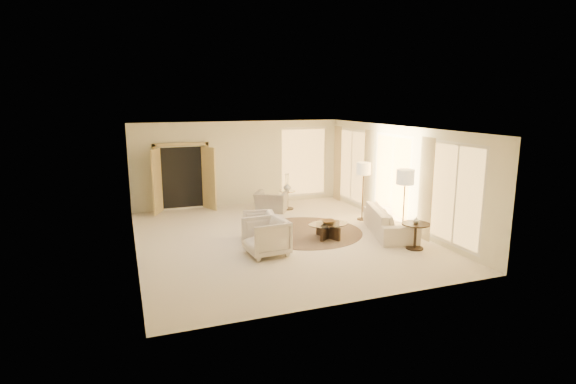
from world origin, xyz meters
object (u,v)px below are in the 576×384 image
object	(u,v)px
armchair_left	(259,225)
coffee_table	(328,229)
armchair_right	(266,235)
end_vase	(416,220)
accent_chair	(271,198)
side_table	(287,198)
end_table	(415,231)
bowl	(328,222)
floor_lamp_far	(405,180)
sofa	(390,221)
side_vase	(287,187)
floor_lamp_near	(363,171)

from	to	relation	value
armchair_left	coffee_table	size ratio (longest dim) A/B	0.61
armchair_right	end_vase	world-z (taller)	armchair_right
accent_chair	side_table	world-z (taller)	accent_chair
end_table	bowl	world-z (taller)	end_table
armchair_right	end_table	distance (m)	3.55
accent_chair	end_table	xyz separation A→B (m)	(2.07, -4.65, 0.00)
accent_chair	coffee_table	distance (m)	3.22
armchair_left	side_table	world-z (taller)	armchair_left
armchair_left	floor_lamp_far	xyz separation A→B (m)	(3.43, -1.28, 1.14)
armchair_left	coffee_table	world-z (taller)	armchair_left
armchair_left	accent_chair	size ratio (longest dim) A/B	0.80
end_table	floor_lamp_far	distance (m)	1.33
bowl	end_vase	world-z (taller)	end_vase
accent_chair	sofa	bearing A→B (deg)	154.65
armchair_left	end_table	bearing A→B (deg)	69.91
coffee_table	end_vase	xyz separation A→B (m)	(1.59, -1.47, 0.46)
armchair_right	bowl	xyz separation A→B (m)	(1.86, 0.62, -0.03)
side_vase	bowl	bearing A→B (deg)	-91.79
armchair_left	coffee_table	bearing A→B (deg)	84.06
sofa	floor_lamp_near	world-z (taller)	floor_lamp_near
side_vase	floor_lamp_near	bearing A→B (deg)	-50.94
sofa	coffee_table	size ratio (longest dim) A/B	1.82
armchair_left	bowl	distance (m)	1.78
floor_lamp_near	bowl	world-z (taller)	floor_lamp_near
armchair_left	coffee_table	xyz separation A→B (m)	(1.70, -0.52, -0.15)
accent_chair	bowl	world-z (taller)	accent_chair
side_table	sofa	bearing A→B (deg)	-65.19
sofa	floor_lamp_far	size ratio (longest dim) A/B	1.31
armchair_left	side_vase	world-z (taller)	side_vase
accent_chair	end_vase	world-z (taller)	accent_chair
armchair_left	armchair_right	distance (m)	1.16
accent_chair	side_vase	world-z (taller)	side_vase
side_vase	sofa	bearing A→B (deg)	-65.19
armchair_right	floor_lamp_far	bearing A→B (deg)	83.13
sofa	side_vase	bearing A→B (deg)	42.97
bowl	floor_lamp_near	bearing A→B (deg)	37.02
floor_lamp_far	bowl	xyz separation A→B (m)	(-1.73, 0.75, -1.10)
side_table	bowl	distance (m)	3.30
armchair_right	coffee_table	distance (m)	1.98
side_table	end_vase	world-z (taller)	end_vase
coffee_table	bowl	distance (m)	0.19
accent_chair	floor_lamp_far	bearing A→B (deg)	150.82
sofa	end_table	size ratio (longest dim) A/B	3.55
accent_chair	side_table	bearing A→B (deg)	-136.70
accent_chair	side_vase	xyz separation A→B (m)	(0.59, 0.12, 0.32)
end_table	floor_lamp_near	xyz separation A→B (m)	(0.14, 2.77, 1.02)
armchair_left	accent_chair	bearing A→B (deg)	166.53
coffee_table	accent_chair	bearing A→B (deg)	98.62
bowl	side_vase	distance (m)	3.32
accent_chair	floor_lamp_far	distance (m)	4.64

